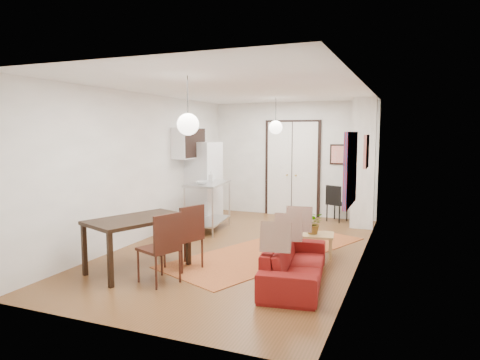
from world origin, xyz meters
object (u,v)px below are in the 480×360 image
at_px(sofa, 295,263).
at_px(dining_table, 138,224).
at_px(fridge, 204,182).
at_px(black_side_chair, 338,200).
at_px(coffee_table, 308,236).
at_px(dining_chair_near, 186,230).
at_px(kitchen_counter, 208,198).
at_px(dining_chair_far, 163,240).

distance_m(sofa, dining_table, 2.47).
height_order(sofa, fridge, fridge).
xyz_separation_m(fridge, black_side_chair, (2.95, 1.36, -0.44)).
xyz_separation_m(coffee_table, dining_table, (-2.26, -1.78, 0.40)).
relative_size(coffee_table, fridge, 0.49).
xyz_separation_m(fridge, dining_chair_near, (1.29, -3.16, -0.36)).
height_order(coffee_table, kitchen_counter, kitchen_counter).
height_order(dining_table, dining_chair_far, dining_chair_far).
bearing_deg(fridge, dining_table, -71.57).
height_order(dining_chair_near, black_side_chair, dining_chair_near).
xyz_separation_m(coffee_table, dining_chair_far, (-1.66, -2.03, 0.26)).
relative_size(kitchen_counter, black_side_chair, 1.65).
relative_size(coffee_table, dining_table, 0.55).
distance_m(fridge, dining_table, 3.69).
distance_m(coffee_table, kitchen_counter, 2.73).
relative_size(sofa, coffee_table, 2.08).
height_order(coffee_table, dining_chair_near, dining_chair_near).
bearing_deg(fridge, coffee_table, -24.23).
bearing_deg(coffee_table, dining_table, -141.76).
bearing_deg(dining_table, sofa, 8.96).
distance_m(coffee_table, dining_chair_near, 2.14).
bearing_deg(kitchen_counter, fridge, 115.38).
distance_m(coffee_table, dining_chair_far, 2.64).
relative_size(dining_chair_far, black_side_chair, 1.16).
distance_m(coffee_table, dining_table, 2.91).
xyz_separation_m(coffee_table, kitchen_counter, (-2.47, 1.10, 0.37)).
relative_size(fridge, dining_chair_near, 1.87).
height_order(kitchen_counter, dining_chair_far, kitchen_counter).
distance_m(sofa, coffee_table, 1.41).
height_order(sofa, dining_chair_far, dining_chair_far).
distance_m(sofa, kitchen_counter, 3.65).
bearing_deg(dining_chair_far, sofa, 130.50).
xyz_separation_m(sofa, kitchen_counter, (-2.61, 2.51, 0.42)).
relative_size(sofa, fridge, 1.02).
bearing_deg(dining_chair_near, dining_chair_far, 21.38).
bearing_deg(fridge, dining_chair_near, -60.19).
distance_m(dining_table, black_side_chair, 5.47).
bearing_deg(sofa, dining_chair_far, 101.11).
distance_m(dining_chair_near, dining_chair_far, 0.70).
height_order(kitchen_counter, black_side_chair, kitchen_counter).
height_order(coffee_table, fridge, fridge).
bearing_deg(dining_table, black_side_chair, 65.55).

